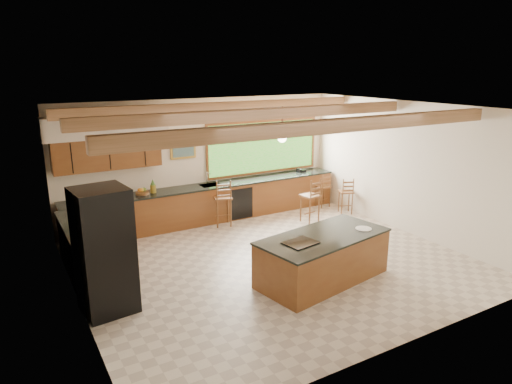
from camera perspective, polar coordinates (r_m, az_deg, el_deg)
ground at (r=9.12m, az=2.14°, el=-8.73°), size 7.20×7.20×0.00m
room_shell at (r=8.93m, az=-0.88°, el=5.63°), size 7.27×6.54×3.02m
counter_run at (r=10.73m, az=-8.77°, el=-2.48°), size 7.12×3.10×1.24m
island at (r=8.34m, az=8.34°, el=-8.10°), size 2.60×1.55×0.87m
refrigerator at (r=7.43m, az=-18.44°, el=-7.01°), size 0.85×0.83×2.00m
bar_stool_a at (r=10.90m, az=-4.08°, el=-0.84°), size 0.50×0.50×1.16m
bar_stool_b at (r=11.21m, az=6.98°, el=-0.60°), size 0.45×0.45×1.11m
bar_stool_c at (r=12.53m, az=8.54°, el=0.57°), size 0.34×0.34×0.94m
bar_stool_d at (r=12.05m, az=11.34°, el=-0.07°), size 0.45×0.45×0.96m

